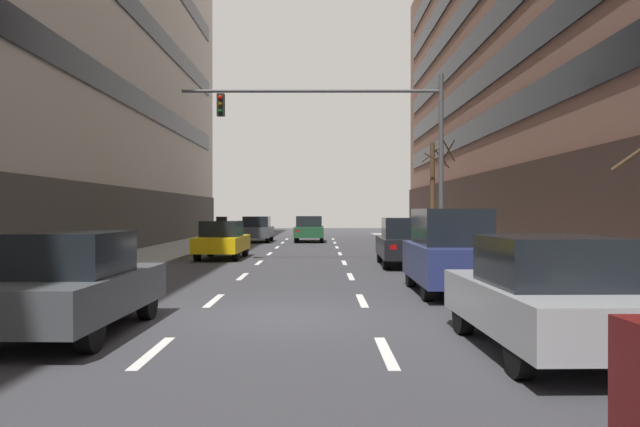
% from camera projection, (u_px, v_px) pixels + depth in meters
% --- Properties ---
extents(ground_plane, '(120.00, 120.00, 0.00)m').
position_uv_depth(ground_plane, '(282.00, 316.00, 11.63)').
color(ground_plane, '#38383D').
extents(sidewalk_right, '(3.36, 80.00, 0.14)m').
position_uv_depth(sidewalk_right, '(631.00, 312.00, 11.64)').
color(sidewalk_right, gray).
rests_on(sidewalk_right, ground).
extents(lane_stripe_l1_s3, '(0.16, 2.00, 0.01)m').
position_uv_depth(lane_stripe_l1_s3, '(152.00, 352.00, 8.63)').
color(lane_stripe_l1_s3, silver).
rests_on(lane_stripe_l1_s3, ground).
extents(lane_stripe_l1_s4, '(0.16, 2.00, 0.01)m').
position_uv_depth(lane_stripe_l1_s4, '(214.00, 300.00, 13.63)').
color(lane_stripe_l1_s4, silver).
rests_on(lane_stripe_l1_s4, ground).
extents(lane_stripe_l1_s5, '(0.16, 2.00, 0.01)m').
position_uv_depth(lane_stripe_l1_s5, '(242.00, 276.00, 18.63)').
color(lane_stripe_l1_s5, silver).
rests_on(lane_stripe_l1_s5, ground).
extents(lane_stripe_l1_s6, '(0.16, 2.00, 0.01)m').
position_uv_depth(lane_stripe_l1_s6, '(258.00, 263.00, 23.63)').
color(lane_stripe_l1_s6, silver).
rests_on(lane_stripe_l1_s6, ground).
extents(lane_stripe_l1_s7, '(0.16, 2.00, 0.01)m').
position_uv_depth(lane_stripe_l1_s7, '(269.00, 254.00, 28.63)').
color(lane_stripe_l1_s7, silver).
rests_on(lane_stripe_l1_s7, ground).
extents(lane_stripe_l1_s8, '(0.16, 2.00, 0.01)m').
position_uv_depth(lane_stripe_l1_s8, '(276.00, 247.00, 33.63)').
color(lane_stripe_l1_s8, silver).
rests_on(lane_stripe_l1_s8, ground).
extents(lane_stripe_l1_s9, '(0.16, 2.00, 0.01)m').
position_uv_depth(lane_stripe_l1_s9, '(282.00, 243.00, 38.63)').
color(lane_stripe_l1_s9, silver).
rests_on(lane_stripe_l1_s9, ground).
extents(lane_stripe_l1_s10, '(0.16, 2.00, 0.01)m').
position_uv_depth(lane_stripe_l1_s10, '(286.00, 239.00, 43.63)').
color(lane_stripe_l1_s10, silver).
rests_on(lane_stripe_l1_s10, ground).
extents(lane_stripe_l2_s3, '(0.16, 2.00, 0.01)m').
position_uv_depth(lane_stripe_l2_s3, '(385.00, 352.00, 8.63)').
color(lane_stripe_l2_s3, silver).
rests_on(lane_stripe_l2_s3, ground).
extents(lane_stripe_l2_s4, '(0.16, 2.00, 0.01)m').
position_uv_depth(lane_stripe_l2_s4, '(361.00, 300.00, 13.63)').
color(lane_stripe_l2_s4, silver).
rests_on(lane_stripe_l2_s4, ground).
extents(lane_stripe_l2_s5, '(0.16, 2.00, 0.01)m').
position_uv_depth(lane_stripe_l2_s5, '(350.00, 276.00, 18.63)').
color(lane_stripe_l2_s5, silver).
rests_on(lane_stripe_l2_s5, ground).
extents(lane_stripe_l2_s6, '(0.16, 2.00, 0.01)m').
position_uv_depth(lane_stripe_l2_s6, '(344.00, 263.00, 23.63)').
color(lane_stripe_l2_s6, silver).
rests_on(lane_stripe_l2_s6, ground).
extents(lane_stripe_l2_s7, '(0.16, 2.00, 0.01)m').
position_uv_depth(lane_stripe_l2_s7, '(339.00, 254.00, 28.63)').
color(lane_stripe_l2_s7, silver).
rests_on(lane_stripe_l2_s7, ground).
extents(lane_stripe_l2_s8, '(0.16, 2.00, 0.01)m').
position_uv_depth(lane_stripe_l2_s8, '(336.00, 247.00, 33.63)').
color(lane_stripe_l2_s8, silver).
rests_on(lane_stripe_l2_s8, ground).
extents(lane_stripe_l2_s9, '(0.16, 2.00, 0.01)m').
position_uv_depth(lane_stripe_l2_s9, '(334.00, 243.00, 38.63)').
color(lane_stripe_l2_s9, silver).
rests_on(lane_stripe_l2_s9, ground).
extents(lane_stripe_l2_s10, '(0.16, 2.00, 0.01)m').
position_uv_depth(lane_stripe_l2_s10, '(332.00, 239.00, 43.63)').
color(lane_stripe_l2_s10, silver).
rests_on(lane_stripe_l2_s10, ground).
extents(car_driving_0, '(1.84, 4.39, 1.64)m').
position_uv_depth(car_driving_0, '(309.00, 229.00, 39.77)').
color(car_driving_0, black).
rests_on(car_driving_0, ground).
extents(car_driving_1, '(1.90, 4.39, 1.63)m').
position_uv_depth(car_driving_1, '(71.00, 284.00, 9.89)').
color(car_driving_1, black).
rests_on(car_driving_1, ground).
extents(car_driving_2, '(1.84, 4.35, 1.62)m').
position_uv_depth(car_driving_2, '(256.00, 229.00, 39.47)').
color(car_driving_2, black).
rests_on(car_driving_2, ground).
extents(taxi_driving_3, '(1.85, 4.21, 1.73)m').
position_uv_depth(taxi_driving_3, '(222.00, 240.00, 25.68)').
color(taxi_driving_3, black).
rests_on(taxi_driving_3, ground).
extents(car_parked_1, '(1.90, 4.36, 1.62)m').
position_uv_depth(car_parked_1, '(545.00, 296.00, 8.57)').
color(car_parked_1, black).
rests_on(car_parked_1, ground).
extents(car_parked_2, '(1.77, 4.18, 2.02)m').
position_uv_depth(car_parked_2, '(450.00, 251.00, 14.83)').
color(car_parked_2, black).
rests_on(car_parked_2, ground).
extents(car_parked_3, '(2.05, 4.66, 1.73)m').
position_uv_depth(car_parked_3, '(406.00, 242.00, 22.27)').
color(car_parked_3, black).
rests_on(car_parked_3, ground).
extents(traffic_signal_0, '(9.83, 0.35, 6.97)m').
position_uv_depth(traffic_signal_0, '(363.00, 132.00, 23.39)').
color(traffic_signal_0, '#4C4C51').
rests_on(traffic_signal_0, sidewalk_right).
extents(street_tree_1, '(1.66, 2.12, 5.51)m').
position_uv_depth(street_tree_1, '(433.00, 191.00, 30.40)').
color(street_tree_1, '#4C3823').
rests_on(street_tree_1, sidewalk_right).
extents(pedestrian_0, '(0.27, 0.52, 1.68)m').
position_uv_depth(pedestrian_0, '(458.00, 232.00, 25.67)').
color(pedestrian_0, brown).
rests_on(pedestrian_0, sidewalk_right).
extents(pedestrian_1, '(0.38, 0.42, 1.71)m').
position_uv_depth(pedestrian_1, '(470.00, 236.00, 20.95)').
color(pedestrian_1, '#383D59').
rests_on(pedestrian_1, sidewalk_right).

